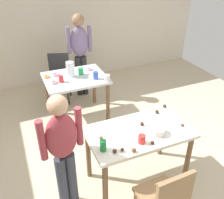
{
  "coord_description": "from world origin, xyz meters",
  "views": [
    {
      "loc": [
        -1.06,
        -2.02,
        2.48
      ],
      "look_at": [
        -0.0,
        0.45,
        0.9
      ],
      "focal_mm": 40.64,
      "sensor_mm": 36.0,
      "label": 1
    }
  ],
  "objects_px": {
    "pitcher_far": "(70,69)",
    "chair_near_table": "(165,198)",
    "chair_far_table": "(59,75)",
    "mixing_bowl": "(157,130)",
    "dining_table_far": "(76,83)",
    "dining_table_near": "(138,139)",
    "soda_can": "(103,146)",
    "person_adult_far": "(80,49)",
    "person_girl_near": "(63,147)"
  },
  "relations": [
    {
      "from": "soda_can",
      "to": "pitcher_far",
      "type": "height_order",
      "value": "pitcher_far"
    },
    {
      "from": "person_adult_far",
      "to": "mixing_bowl",
      "type": "bearing_deg",
      "value": -87.41
    },
    {
      "from": "person_girl_near",
      "to": "pitcher_far",
      "type": "bearing_deg",
      "value": 72.54
    },
    {
      "from": "dining_table_far",
      "to": "chair_far_table",
      "type": "distance_m",
      "value": 0.77
    },
    {
      "from": "dining_table_near",
      "to": "soda_can",
      "type": "xyz_separation_m",
      "value": [
        -0.48,
        -0.14,
        0.17
      ]
    },
    {
      "from": "pitcher_far",
      "to": "mixing_bowl",
      "type": "bearing_deg",
      "value": -74.9
    },
    {
      "from": "dining_table_near",
      "to": "person_girl_near",
      "type": "xyz_separation_m",
      "value": [
        -0.86,
        -0.03,
        0.2
      ]
    },
    {
      "from": "person_adult_far",
      "to": "pitcher_far",
      "type": "height_order",
      "value": "person_adult_far"
    },
    {
      "from": "mixing_bowl",
      "to": "soda_can",
      "type": "xyz_separation_m",
      "value": [
        -0.64,
        -0.03,
        0.02
      ]
    },
    {
      "from": "person_adult_far",
      "to": "pitcher_far",
      "type": "xyz_separation_m",
      "value": [
        -0.37,
        -0.69,
        -0.07
      ]
    },
    {
      "from": "chair_far_table",
      "to": "pitcher_far",
      "type": "xyz_separation_m",
      "value": [
        0.06,
        -0.7,
        0.38
      ]
    },
    {
      "from": "dining_table_far",
      "to": "soda_can",
      "type": "height_order",
      "value": "soda_can"
    },
    {
      "from": "chair_near_table",
      "to": "person_adult_far",
      "type": "distance_m",
      "value": 3.12
    },
    {
      "from": "dining_table_near",
      "to": "pitcher_far",
      "type": "height_order",
      "value": "pitcher_far"
    },
    {
      "from": "mixing_bowl",
      "to": "chair_far_table",
      "type": "bearing_deg",
      "value": 102.28
    },
    {
      "from": "chair_near_table",
      "to": "person_adult_far",
      "type": "xyz_separation_m",
      "value": [
        0.14,
        3.08,
        0.44
      ]
    },
    {
      "from": "dining_table_far",
      "to": "chair_near_table",
      "type": "xyz_separation_m",
      "value": [
        0.18,
        -2.34,
        -0.14
      ]
    },
    {
      "from": "dining_table_far",
      "to": "chair_near_table",
      "type": "bearing_deg",
      "value": -85.69
    },
    {
      "from": "dining_table_near",
      "to": "person_girl_near",
      "type": "relative_size",
      "value": 0.83
    },
    {
      "from": "pitcher_far",
      "to": "chair_near_table",
      "type": "bearing_deg",
      "value": -84.49
    },
    {
      "from": "dining_table_far",
      "to": "pitcher_far",
      "type": "distance_m",
      "value": 0.25
    },
    {
      "from": "person_adult_far",
      "to": "soda_can",
      "type": "relative_size",
      "value": 12.8
    },
    {
      "from": "person_adult_far",
      "to": "dining_table_near",
      "type": "bearing_deg",
      "value": -91.16
    },
    {
      "from": "mixing_bowl",
      "to": "pitcher_far",
      "type": "bearing_deg",
      "value": 105.1
    },
    {
      "from": "chair_far_table",
      "to": "person_girl_near",
      "type": "distance_m",
      "value": 2.48
    },
    {
      "from": "person_girl_near",
      "to": "mixing_bowl",
      "type": "height_order",
      "value": "person_girl_near"
    },
    {
      "from": "dining_table_far",
      "to": "person_girl_near",
      "type": "height_order",
      "value": "person_girl_near"
    },
    {
      "from": "person_girl_near",
      "to": "person_adult_far",
      "type": "bearing_deg",
      "value": 69.23
    },
    {
      "from": "soda_can",
      "to": "person_girl_near",
      "type": "bearing_deg",
      "value": 163.47
    },
    {
      "from": "soda_can",
      "to": "mixing_bowl",
      "type": "bearing_deg",
      "value": 2.57
    },
    {
      "from": "soda_can",
      "to": "pitcher_far",
      "type": "xyz_separation_m",
      "value": [
        0.16,
        1.82,
        0.06
      ]
    },
    {
      "from": "person_girl_near",
      "to": "mixing_bowl",
      "type": "distance_m",
      "value": 1.03
    },
    {
      "from": "dining_table_far",
      "to": "person_adult_far",
      "type": "relative_size",
      "value": 0.62
    },
    {
      "from": "chair_far_table",
      "to": "mixing_bowl",
      "type": "height_order",
      "value": "chair_far_table"
    },
    {
      "from": "dining_table_near",
      "to": "chair_far_table",
      "type": "xyz_separation_m",
      "value": [
        -0.38,
        2.38,
        -0.14
      ]
    },
    {
      "from": "person_girl_near",
      "to": "mixing_bowl",
      "type": "xyz_separation_m",
      "value": [
        1.02,
        -0.08,
        -0.05
      ]
    },
    {
      "from": "dining_table_near",
      "to": "pitcher_far",
      "type": "xyz_separation_m",
      "value": [
        -0.32,
        1.68,
        0.23
      ]
    },
    {
      "from": "soda_can",
      "to": "pitcher_far",
      "type": "bearing_deg",
      "value": 84.96
    },
    {
      "from": "chair_far_table",
      "to": "mixing_bowl",
      "type": "bearing_deg",
      "value": -77.72
    },
    {
      "from": "chair_near_table",
      "to": "pitcher_far",
      "type": "distance_m",
      "value": 2.43
    },
    {
      "from": "dining_table_near",
      "to": "soda_can",
      "type": "bearing_deg",
      "value": -163.67
    },
    {
      "from": "chair_near_table",
      "to": "person_adult_far",
      "type": "relative_size",
      "value": 0.56
    },
    {
      "from": "person_adult_far",
      "to": "chair_far_table",
      "type": "bearing_deg",
      "value": 178.68
    },
    {
      "from": "soda_can",
      "to": "pitcher_far",
      "type": "relative_size",
      "value": 0.5
    },
    {
      "from": "chair_near_table",
      "to": "mixing_bowl",
      "type": "relative_size",
      "value": 4.67
    },
    {
      "from": "chair_far_table",
      "to": "mixing_bowl",
      "type": "relative_size",
      "value": 4.67
    },
    {
      "from": "dining_table_far",
      "to": "chair_near_table",
      "type": "height_order",
      "value": "chair_near_table"
    },
    {
      "from": "chair_far_table",
      "to": "person_girl_near",
      "type": "bearing_deg",
      "value": -101.26
    },
    {
      "from": "dining_table_far",
      "to": "mixing_bowl",
      "type": "height_order",
      "value": "mixing_bowl"
    },
    {
      "from": "chair_far_table",
      "to": "soda_can",
      "type": "height_order",
      "value": "soda_can"
    }
  ]
}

